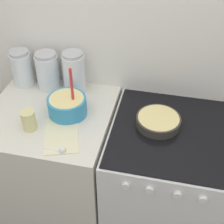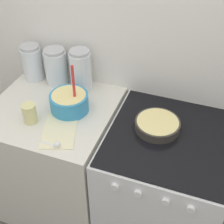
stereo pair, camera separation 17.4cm
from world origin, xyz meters
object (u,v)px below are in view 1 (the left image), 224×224
at_px(mixing_bowl, 67,105).
at_px(storage_jar_left, 22,70).
at_px(baking_pan, 158,121).
at_px(tin_can, 29,120).
at_px(storage_jar_middle, 48,73).
at_px(storage_jar_right, 74,75).
at_px(stove, 163,182).

height_order(mixing_bowl, storage_jar_left, mixing_bowl).
bearing_deg(storage_jar_left, mixing_bowl, -31.90).
bearing_deg(baking_pan, tin_can, -165.07).
height_order(baking_pan, storage_jar_middle, storage_jar_middle).
distance_m(mixing_bowl, storage_jar_middle, 0.31).
bearing_deg(baking_pan, storage_jar_left, 166.22).
relative_size(storage_jar_middle, tin_can, 2.10).
relative_size(mixing_bowl, storage_jar_right, 1.16).
bearing_deg(storage_jar_left, baking_pan, -13.78).
distance_m(storage_jar_left, tin_can, 0.46).
bearing_deg(tin_can, stove, 10.94).
bearing_deg(baking_pan, mixing_bowl, -178.39).
relative_size(stove, storage_jar_middle, 3.65).
bearing_deg(storage_jar_left, stove, -14.72).
distance_m(baking_pan, storage_jar_middle, 0.76).
relative_size(baking_pan, tin_can, 2.15).
distance_m(stove, storage_jar_middle, 1.00).
bearing_deg(tin_can, storage_jar_left, 118.18).
height_order(storage_jar_left, tin_can, storage_jar_left).
relative_size(storage_jar_left, tin_can, 2.05).
height_order(mixing_bowl, storage_jar_right, mixing_bowl).
distance_m(storage_jar_left, storage_jar_right, 0.35).
xyz_separation_m(stove, tin_can, (-0.76, -0.15, 0.50)).
bearing_deg(storage_jar_middle, storage_jar_left, 180.00).
distance_m(stove, storage_jar_left, 1.14).
xyz_separation_m(stove, storage_jar_left, (-0.97, 0.26, 0.54)).
height_order(baking_pan, storage_jar_right, storage_jar_right).
bearing_deg(storage_jar_left, tin_can, -61.82).
height_order(mixing_bowl, storage_jar_middle, mixing_bowl).
bearing_deg(mixing_bowl, baking_pan, 1.61).
bearing_deg(stove, mixing_bowl, 178.00).
bearing_deg(stove, tin_can, -169.06).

